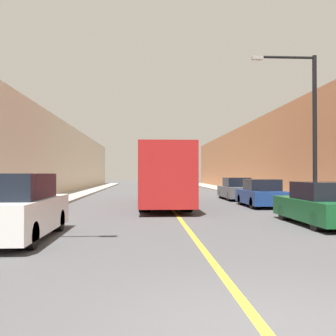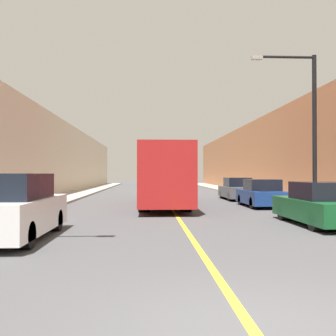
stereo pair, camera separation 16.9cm
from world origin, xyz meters
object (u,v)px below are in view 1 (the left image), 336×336
(car_right_mid, at_px, (261,194))
(bus, at_px, (162,175))
(car_right_near, at_px, (321,206))
(parked_suv_left, at_px, (17,209))
(street_lamp_right, at_px, (308,120))
(car_right_far, at_px, (236,190))

(car_right_mid, bearing_deg, bus, 166.44)
(bus, relative_size, car_right_near, 2.60)
(parked_suv_left, relative_size, street_lamp_right, 0.69)
(bus, distance_m, car_right_near, 10.47)
(parked_suv_left, bearing_deg, car_right_near, 14.37)
(car_right_near, relative_size, car_right_mid, 1.12)
(bus, height_order, parked_suv_left, bus)
(car_right_mid, bearing_deg, parked_suv_left, -134.23)
(car_right_mid, bearing_deg, car_right_near, -90.86)
(parked_suv_left, bearing_deg, street_lamp_right, 30.48)
(car_right_near, bearing_deg, car_right_far, 89.66)
(bus, relative_size, car_right_far, 2.66)
(car_right_far, height_order, street_lamp_right, street_lamp_right)
(parked_suv_left, relative_size, car_right_near, 1.03)
(car_right_near, xyz_separation_m, street_lamp_right, (1.23, 3.98, 3.59))
(car_right_far, bearing_deg, street_lamp_right, -83.17)
(bus, bearing_deg, car_right_mid, -13.56)
(car_right_mid, distance_m, street_lamp_right, 5.28)
(parked_suv_left, relative_size, car_right_mid, 1.15)
(parked_suv_left, distance_m, car_right_near, 10.11)
(bus, xyz_separation_m, parked_suv_left, (-4.51, -11.48, -0.90))
(bus, xyz_separation_m, car_right_mid, (5.40, -1.30, -1.07))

